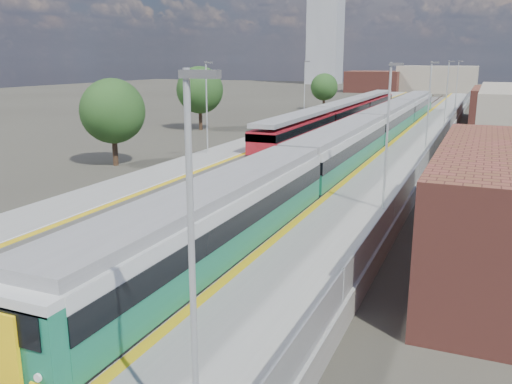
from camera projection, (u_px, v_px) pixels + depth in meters
The scene contains 11 objects.
ground at pixel (367, 145), 56.26m from camera, with size 320.00×320.00×0.00m, color #47443A.
ballast_bed at pixel (351, 140), 59.35m from camera, with size 10.50×155.00×0.06m, color #565451.
tracks at pixel (360, 138), 60.60m from camera, with size 8.96×160.00×0.17m.
platform_right at pixel (423, 140), 56.36m from camera, with size 4.70×155.00×8.52m.
platform_left at pixel (293, 133), 61.81m from camera, with size 4.30×155.00×8.52m.
buildings at pixel (370, 51), 139.79m from camera, with size 72.00×185.50×40.00m.
green_train at pixel (369, 132), 48.85m from camera, with size 2.93×81.64×3.23m.
red_train at pixel (344, 113), 68.60m from camera, with size 2.73×55.43×3.45m.
tree_a at pixel (113, 111), 44.35m from camera, with size 5.32×5.32×7.21m.
tree_b at pixel (200, 90), 67.25m from camera, with size 5.81×5.81×7.87m.
tree_c at pixel (324, 87), 94.16m from camera, with size 4.69×4.69×6.36m.
Camera 1 is at (11.19, -5.89, 8.65)m, focal length 38.00 mm.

